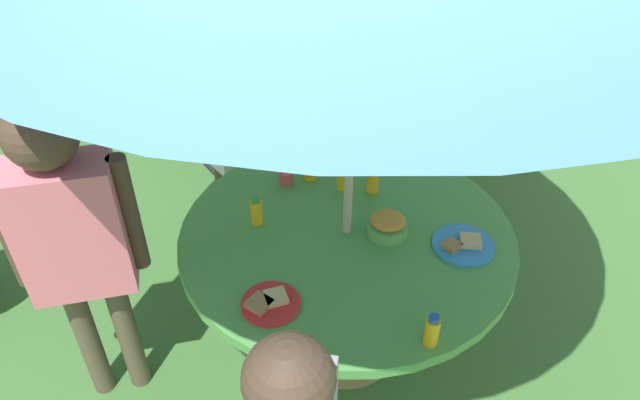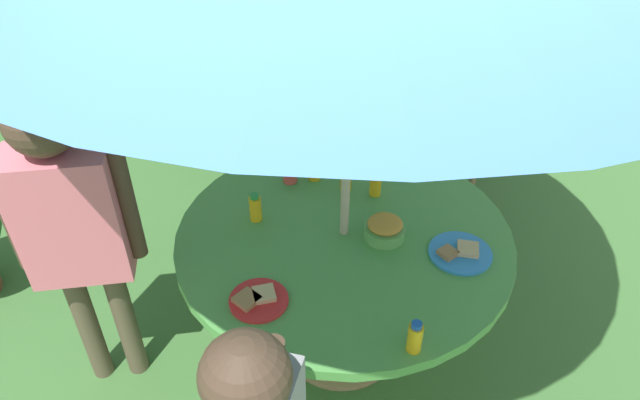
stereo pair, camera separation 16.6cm
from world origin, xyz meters
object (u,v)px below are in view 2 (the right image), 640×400
(child_in_white_shirt, at_px, (232,121))
(plate_center_front, at_px, (258,299))
(plate_near_left, at_px, (460,252))
(cup_near, at_px, (290,176))
(garden_table, at_px, (343,251))
(juice_bottle_center_back, at_px, (376,184))
(juice_bottle_near_right, at_px, (346,179))
(snack_bowl, at_px, (385,229))
(juice_bottle_mid_left, at_px, (314,169))
(child_in_pink_shirt, at_px, (71,215))
(dome_tent, at_px, (349,29))
(juice_bottle_far_right, at_px, (255,208))
(juice_bottle_far_left, at_px, (415,337))
(wooden_chair, at_px, (441,119))
(plate_front_edge, at_px, (350,160))

(child_in_white_shirt, distance_m, plate_center_front, 1.27)
(plate_near_left, relative_size, cup_near, 3.92)
(garden_table, xyz_separation_m, juice_bottle_center_back, (0.24, 0.18, 0.16))
(juice_bottle_near_right, xyz_separation_m, juice_bottle_center_back, (0.10, -0.09, -0.00))
(snack_bowl, relative_size, plate_center_front, 0.78)
(snack_bowl, xyz_separation_m, juice_bottle_near_right, (-0.00, 0.36, 0.02))
(garden_table, bearing_deg, plate_near_left, -39.89)
(child_in_white_shirt, relative_size, juice_bottle_mid_left, 10.71)
(juice_bottle_mid_left, bearing_deg, child_in_pink_shirt, -172.98)
(juice_bottle_center_back, bearing_deg, dome_tent, 67.89)
(cup_near, bearing_deg, juice_bottle_near_right, -37.33)
(child_in_pink_shirt, bearing_deg, plate_near_left, -7.63)
(plate_center_front, xyz_separation_m, juice_bottle_mid_left, (0.49, 0.62, 0.04))
(plate_center_front, xyz_separation_m, juice_bottle_far_right, (0.15, 0.45, 0.05))
(garden_table, xyz_separation_m, cup_near, (-0.07, 0.43, 0.14))
(plate_center_front, relative_size, plate_near_left, 0.86)
(garden_table, relative_size, child_in_pink_shirt, 0.96)
(dome_tent, distance_m, child_in_white_shirt, 1.37)
(juice_bottle_center_back, xyz_separation_m, cup_near, (-0.31, 0.24, -0.02))
(juice_bottle_near_right, bearing_deg, cup_near, 142.67)
(juice_bottle_far_left, xyz_separation_m, juice_bottle_center_back, (0.28, 0.81, -0.01))
(dome_tent, bearing_deg, plate_center_front, -123.71)
(juice_bottle_mid_left, bearing_deg, wooden_chair, 24.54)
(dome_tent, relative_size, child_in_pink_shirt, 1.39)
(dome_tent, xyz_separation_m, juice_bottle_center_back, (-0.68, -1.66, -0.00))
(plate_center_front, bearing_deg, child_in_white_shirt, 77.21)
(wooden_chair, distance_m, snack_bowl, 1.35)
(garden_table, bearing_deg, child_in_white_shirt, 99.52)
(child_in_pink_shirt, height_order, juice_bottle_center_back, child_in_pink_shirt)
(plate_near_left, relative_size, juice_bottle_near_right, 2.00)
(child_in_pink_shirt, relative_size, plate_center_front, 6.68)
(juice_bottle_near_right, bearing_deg, plate_near_left, -68.19)
(plate_center_front, height_order, juice_bottle_center_back, juice_bottle_center_back)
(snack_bowl, bearing_deg, dome_tent, 68.12)
(child_in_white_shirt, bearing_deg, snack_bowl, 6.09)
(juice_bottle_near_right, height_order, juice_bottle_mid_left, juice_bottle_near_right)
(child_in_pink_shirt, height_order, plate_front_edge, child_in_pink_shirt)
(garden_table, height_order, wooden_chair, wooden_chair)
(juice_bottle_far_right, bearing_deg, plate_front_edge, 22.39)
(juice_bottle_far_right, xyz_separation_m, cup_near, (0.23, 0.20, -0.03))
(wooden_chair, bearing_deg, child_in_white_shirt, -136.11)
(plate_front_edge, xyz_separation_m, cup_near, (-0.32, -0.03, 0.02))
(child_in_white_shirt, bearing_deg, wooden_chair, 73.71)
(wooden_chair, distance_m, plate_center_front, 1.87)
(wooden_chair, xyz_separation_m, juice_bottle_near_right, (-0.93, -0.60, 0.23))
(dome_tent, xyz_separation_m, juice_bottle_near_right, (-0.78, -1.58, 0.00))
(garden_table, distance_m, juice_bottle_far_right, 0.42)
(child_in_pink_shirt, xyz_separation_m, plate_near_left, (1.36, -0.58, -0.20))
(child_in_white_shirt, height_order, plate_center_front, child_in_white_shirt)
(juice_bottle_near_right, distance_m, cup_near, 0.26)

